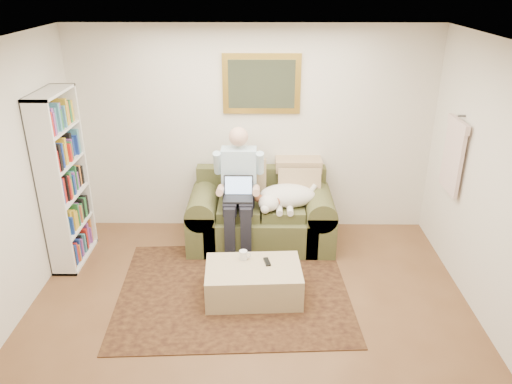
{
  "coord_description": "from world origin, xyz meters",
  "views": [
    {
      "loc": [
        0.11,
        -3.52,
        3.13
      ],
      "look_at": [
        0.05,
        1.41,
        0.95
      ],
      "focal_mm": 35.0,
      "sensor_mm": 36.0,
      "label": 1
    }
  ],
  "objects_px": {
    "bookshelf": "(63,180)",
    "seated_man": "(239,193)",
    "coffee_mug": "(243,255)",
    "sleeping_dog": "(288,196)",
    "sofa": "(261,220)",
    "laptop": "(238,192)",
    "ottoman": "(253,282)"
  },
  "relations": [
    {
      "from": "ottoman",
      "to": "sofa",
      "type": "bearing_deg",
      "value": 86.31
    },
    {
      "from": "ottoman",
      "to": "coffee_mug",
      "type": "relative_size",
      "value": 9.79
    },
    {
      "from": "laptop",
      "to": "sleeping_dog",
      "type": "distance_m",
      "value": 0.61
    },
    {
      "from": "sofa",
      "to": "laptop",
      "type": "bearing_deg",
      "value": -138.98
    },
    {
      "from": "seated_man",
      "to": "coffee_mug",
      "type": "distance_m",
      "value": 0.92
    },
    {
      "from": "sofa",
      "to": "sleeping_dog",
      "type": "relative_size",
      "value": 2.43
    },
    {
      "from": "sofa",
      "to": "coffee_mug",
      "type": "bearing_deg",
      "value": -100.23
    },
    {
      "from": "coffee_mug",
      "to": "bookshelf",
      "type": "height_order",
      "value": "bookshelf"
    },
    {
      "from": "laptop",
      "to": "ottoman",
      "type": "bearing_deg",
      "value": -78.63
    },
    {
      "from": "laptop",
      "to": "sofa",
      "type": "bearing_deg",
      "value": 41.02
    },
    {
      "from": "laptop",
      "to": "ottoman",
      "type": "distance_m",
      "value": 1.14
    },
    {
      "from": "seated_man",
      "to": "sofa",
      "type": "bearing_deg",
      "value": 31.45
    },
    {
      "from": "laptop",
      "to": "bookshelf",
      "type": "distance_m",
      "value": 1.97
    },
    {
      "from": "seated_man",
      "to": "laptop",
      "type": "relative_size",
      "value": 4.33
    },
    {
      "from": "bookshelf",
      "to": "sofa",
      "type": "bearing_deg",
      "value": 10.74
    },
    {
      "from": "sleeping_dog",
      "to": "coffee_mug",
      "type": "bearing_deg",
      "value": -118.37
    },
    {
      "from": "bookshelf",
      "to": "seated_man",
      "type": "bearing_deg",
      "value": 7.52
    },
    {
      "from": "sofa",
      "to": "seated_man",
      "type": "height_order",
      "value": "seated_man"
    },
    {
      "from": "sleeping_dog",
      "to": "bookshelf",
      "type": "relative_size",
      "value": 0.36
    },
    {
      "from": "sofa",
      "to": "laptop",
      "type": "distance_m",
      "value": 0.59
    },
    {
      "from": "sofa",
      "to": "bookshelf",
      "type": "distance_m",
      "value": 2.35
    },
    {
      "from": "seated_man",
      "to": "sleeping_dog",
      "type": "relative_size",
      "value": 2.04
    },
    {
      "from": "coffee_mug",
      "to": "bookshelf",
      "type": "distance_m",
      "value": 2.19
    },
    {
      "from": "sofa",
      "to": "sleeping_dog",
      "type": "distance_m",
      "value": 0.5
    },
    {
      "from": "seated_man",
      "to": "ottoman",
      "type": "bearing_deg",
      "value": -79.38
    },
    {
      "from": "sofa",
      "to": "bookshelf",
      "type": "height_order",
      "value": "bookshelf"
    },
    {
      "from": "laptop",
      "to": "sleeping_dog",
      "type": "height_order",
      "value": "laptop"
    },
    {
      "from": "laptop",
      "to": "coffee_mug",
      "type": "bearing_deg",
      "value": -84.06
    },
    {
      "from": "sleeping_dog",
      "to": "ottoman",
      "type": "bearing_deg",
      "value": -109.92
    },
    {
      "from": "sleeping_dog",
      "to": "ottoman",
      "type": "height_order",
      "value": "sleeping_dog"
    },
    {
      "from": "bookshelf",
      "to": "coffee_mug",
      "type": "bearing_deg",
      "value": -16.46
    },
    {
      "from": "sleeping_dog",
      "to": "bookshelf",
      "type": "distance_m",
      "value": 2.57
    }
  ]
}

